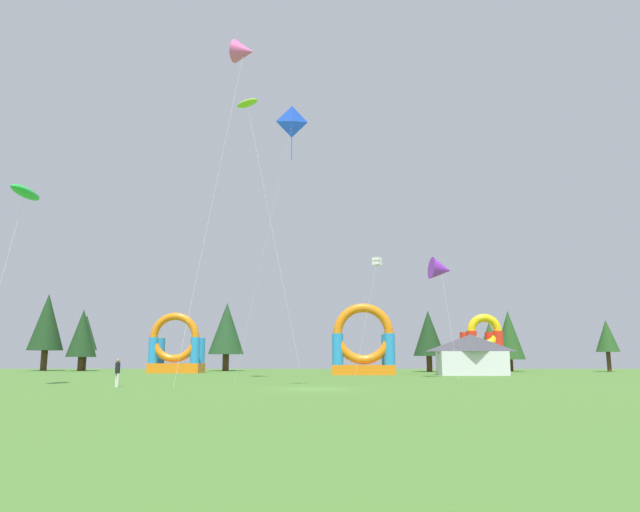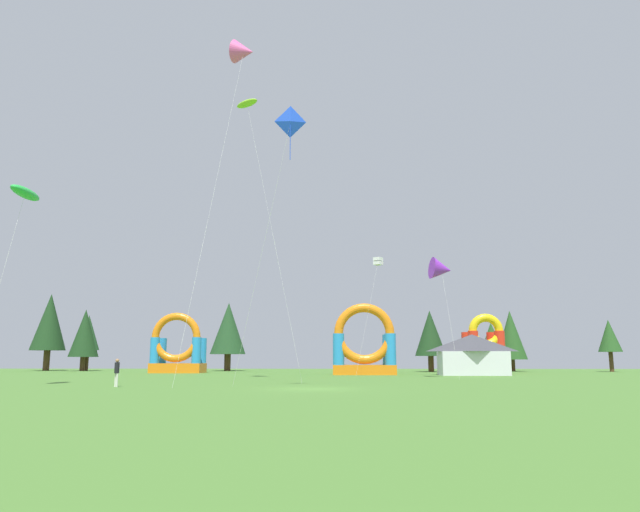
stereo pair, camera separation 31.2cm
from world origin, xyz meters
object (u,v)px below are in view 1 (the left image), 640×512
Objects in this scene: kite_lime_parafoil at (247,104)px; kite_green_parafoil at (25,193)px; kite_blue_diamond at (292,124)px; inflatable_yellow_castle at (483,352)px; kite_pink_delta at (244,52)px; kite_white_box at (377,262)px; festival_tent at (472,355)px; person_midfield at (118,370)px; kite_purple_delta at (441,269)px; inflatable_orange_dome at (363,349)px; inflatable_red_slide at (176,352)px.

kite_lime_parafoil reaches higher than kite_green_parafoil.
kite_blue_diamond reaches higher than inflatable_yellow_castle.
kite_pink_delta is 15.36m from kite_blue_diamond.
kite_green_parafoil is (-12.24, -7.89, -13.79)m from kite_pink_delta.
inflatable_yellow_castle is (36.26, 33.31, -9.53)m from kite_green_parafoil.
festival_tent is at bearing -9.71° from kite_white_box.
inflatable_yellow_castle is at bearing 28.93° from kite_white_box.
person_midfield is at bearing -124.37° from kite_white_box.
kite_blue_diamond is at bearing -122.18° from kite_purple_delta.
kite_green_parafoil is at bearing -147.19° from kite_pink_delta.
kite_white_box reaches higher than inflatable_orange_dome.
kite_lime_parafoil is 1.81× the size of kite_white_box.
inflatable_red_slide is at bearing -178.93° from inflatable_yellow_castle.
kite_green_parafoil is 1.02× the size of kite_white_box.
festival_tent is at bearing 36.97° from kite_green_parafoil.
kite_white_box is (11.63, 18.57, -13.94)m from kite_pink_delta.
kite_green_parafoil is at bearing -150.22° from kite_purple_delta.
inflatable_yellow_castle is 15.59m from inflatable_orange_dome.
person_midfield is at bearing -129.77° from kite_pink_delta.
kite_blue_diamond is 1.53× the size of kite_purple_delta.
person_midfield is 44.36m from inflatable_yellow_castle.
kite_purple_delta is at bearing -56.85° from inflatable_orange_dome.
festival_tent is (20.82, 17.00, -23.71)m from kite_pink_delta.
person_midfield is 0.23× the size of inflatable_orange_dome.
festival_tent is at bearing 39.23° from kite_pink_delta.
kite_pink_delta is at bearing -122.06° from kite_white_box.
inflatable_yellow_castle is 0.91× the size of inflatable_orange_dome.
kite_white_box is 1.79× the size of inflatable_red_slide.
kite_lime_parafoil is 23.04m from person_midfield.
inflatable_yellow_castle is (30.02, 32.63, 1.42)m from person_midfield.
kite_white_box is at bearing 92.40° from person_midfield.
festival_tent is at bearing 63.00° from kite_purple_delta.
kite_purple_delta is (16.30, 7.75, -12.23)m from kite_lime_parafoil.
kite_green_parafoil is 35.79m from inflatable_orange_dome.
festival_tent is at bearing -7.95° from inflatable_orange_dome.
inflatable_red_slide is at bearing 114.29° from kite_blue_diamond.
kite_pink_delta is 25.97m from kite_white_box.
kite_pink_delta is 2.16× the size of kite_green_parafoil.
kite_lime_parafoil is at bearing 74.34° from kite_pink_delta.
inflatable_yellow_castle is 35.19m from inflatable_red_slide.
kite_green_parafoil reaches higher than kite_purple_delta.
kite_green_parafoil is at bearing -137.42° from inflatable_yellow_castle.
kite_lime_parafoil is 32.74m from festival_tent.
kite_pink_delta is at bearing -65.72° from inflatable_red_slide.
kite_purple_delta reaches higher than person_midfield.
kite_blue_diamond is 2.42× the size of inflatable_yellow_castle.
kite_lime_parafoil is 3.23× the size of inflatable_red_slide.
inflatable_yellow_castle is at bearing 69.25° from festival_tent.
kite_lime_parafoil reaches higher than inflatable_red_slide.
person_midfield is at bearing -127.81° from kite_lime_parafoil.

